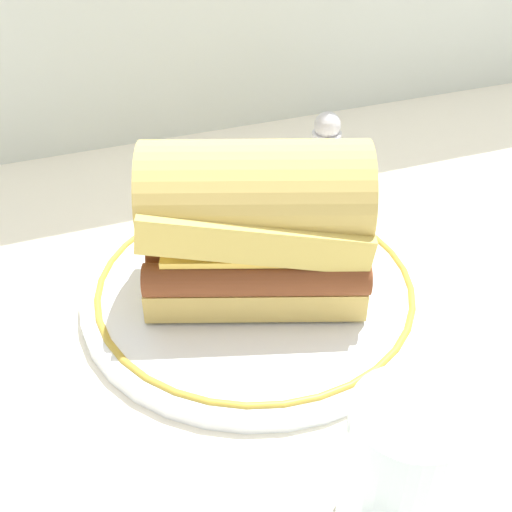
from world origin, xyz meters
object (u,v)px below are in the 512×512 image
salt_shaker (326,144)px  sausage_sandwich (256,222)px  plate (256,290)px  drinking_glass (398,479)px

salt_shaker → sausage_sandwich: bearing=-129.5°
plate → salt_shaker: size_ratio=4.08×
drinking_glass → salt_shaker: 0.43m
plate → sausage_sandwich: (0.00, -0.00, 0.07)m
sausage_sandwich → salt_shaker: (0.15, 0.18, -0.04)m
plate → drinking_glass: bearing=-88.9°
sausage_sandwich → salt_shaker: sausage_sandwich is taller
drinking_glass → sausage_sandwich: bearing=91.1°
sausage_sandwich → drinking_glass: (0.00, -0.23, -0.03)m
plate → drinking_glass: 0.23m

